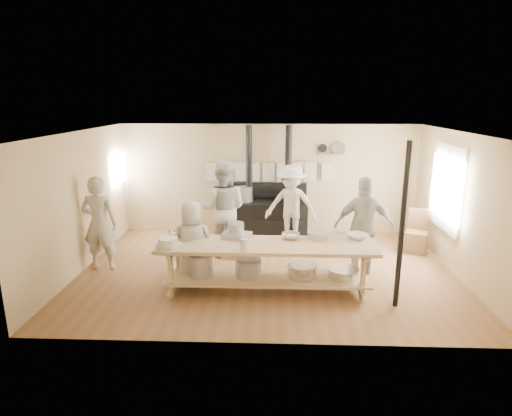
{
  "coord_description": "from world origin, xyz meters",
  "views": [
    {
      "loc": [
        0.09,
        -7.59,
        3.19
      ],
      "look_at": [
        -0.21,
        0.2,
        1.17
      ],
      "focal_mm": 30.0,
      "sensor_mm": 36.0,
      "label": 1
    }
  ],
  "objects_px": {
    "cook_far_left": "(99,223)",
    "cook_center": "(192,243)",
    "roasting_pan": "(237,236)",
    "cook_left": "(223,209)",
    "prep_table": "(266,262)",
    "stove": "(268,215)",
    "chair": "(416,240)",
    "cook_right": "(364,226)",
    "cook_by_window": "(291,206)"
  },
  "relations": [
    {
      "from": "prep_table",
      "to": "chair",
      "type": "bearing_deg",
      "value": 32.99
    },
    {
      "from": "cook_by_window",
      "to": "chair",
      "type": "xyz_separation_m",
      "value": [
        2.65,
        -0.36,
        -0.63
      ]
    },
    {
      "from": "prep_table",
      "to": "cook_right",
      "type": "distance_m",
      "value": 2.03
    },
    {
      "from": "cook_far_left",
      "to": "prep_table",
      "type": "bearing_deg",
      "value": 164.17
    },
    {
      "from": "cook_far_left",
      "to": "chair",
      "type": "height_order",
      "value": "cook_far_left"
    },
    {
      "from": "chair",
      "to": "roasting_pan",
      "type": "height_order",
      "value": "roasting_pan"
    },
    {
      "from": "prep_table",
      "to": "cook_left",
      "type": "distance_m",
      "value": 1.96
    },
    {
      "from": "cook_right",
      "to": "roasting_pan",
      "type": "distance_m",
      "value": 2.37
    },
    {
      "from": "stove",
      "to": "cook_center",
      "type": "distance_m",
      "value": 3.04
    },
    {
      "from": "cook_center",
      "to": "roasting_pan",
      "type": "relative_size",
      "value": 3.23
    },
    {
      "from": "cook_by_window",
      "to": "roasting_pan",
      "type": "distance_m",
      "value": 2.39
    },
    {
      "from": "cook_center",
      "to": "cook_right",
      "type": "bearing_deg",
      "value": -175.15
    },
    {
      "from": "cook_center",
      "to": "chair",
      "type": "height_order",
      "value": "cook_center"
    },
    {
      "from": "cook_right",
      "to": "roasting_pan",
      "type": "xyz_separation_m",
      "value": [
        -2.29,
        -0.63,
        -0.01
      ]
    },
    {
      "from": "cook_far_left",
      "to": "chair",
      "type": "bearing_deg",
      "value": -169.61
    },
    {
      "from": "cook_center",
      "to": "cook_right",
      "type": "distance_m",
      "value": 3.13
    },
    {
      "from": "cook_right",
      "to": "cook_by_window",
      "type": "relative_size",
      "value": 1.02
    },
    {
      "from": "cook_far_left",
      "to": "cook_center",
      "type": "bearing_deg",
      "value": 161.59
    },
    {
      "from": "prep_table",
      "to": "cook_center",
      "type": "height_order",
      "value": "cook_center"
    },
    {
      "from": "chair",
      "to": "cook_left",
      "type": "bearing_deg",
      "value": -152.06
    },
    {
      "from": "prep_table",
      "to": "cook_right",
      "type": "relative_size",
      "value": 1.97
    },
    {
      "from": "prep_table",
      "to": "cook_by_window",
      "type": "xyz_separation_m",
      "value": [
        0.51,
        2.42,
        0.38
      ]
    },
    {
      "from": "cook_by_window",
      "to": "chair",
      "type": "distance_m",
      "value": 2.75
    },
    {
      "from": "chair",
      "to": "roasting_pan",
      "type": "xyz_separation_m",
      "value": [
        -3.67,
        -1.8,
        0.63
      ]
    },
    {
      "from": "cook_center",
      "to": "chair",
      "type": "distance_m",
      "value": 4.81
    },
    {
      "from": "cook_right",
      "to": "cook_by_window",
      "type": "distance_m",
      "value": 1.99
    },
    {
      "from": "stove",
      "to": "roasting_pan",
      "type": "height_order",
      "value": "stove"
    },
    {
      "from": "cook_left",
      "to": "roasting_pan",
      "type": "distance_m",
      "value": 1.49
    },
    {
      "from": "prep_table",
      "to": "roasting_pan",
      "type": "bearing_deg",
      "value": 153.03
    },
    {
      "from": "cook_far_left",
      "to": "cook_left",
      "type": "distance_m",
      "value": 2.39
    },
    {
      "from": "cook_left",
      "to": "chair",
      "type": "relative_size",
      "value": 2.2
    },
    {
      "from": "roasting_pan",
      "to": "cook_by_window",
      "type": "bearing_deg",
      "value": 64.87
    },
    {
      "from": "cook_left",
      "to": "cook_center",
      "type": "distance_m",
      "value": 1.49
    },
    {
      "from": "prep_table",
      "to": "stove",
      "type": "bearing_deg",
      "value": 89.96
    },
    {
      "from": "cook_left",
      "to": "roasting_pan",
      "type": "relative_size",
      "value": 4.31
    },
    {
      "from": "stove",
      "to": "prep_table",
      "type": "xyz_separation_m",
      "value": [
        -0.0,
        -3.02,
        -0.0
      ]
    },
    {
      "from": "cook_center",
      "to": "cook_far_left",
      "type": "bearing_deg",
      "value": -24.81
    },
    {
      "from": "chair",
      "to": "roasting_pan",
      "type": "relative_size",
      "value": 1.96
    },
    {
      "from": "cook_left",
      "to": "cook_far_left",
      "type": "bearing_deg",
      "value": 25.96
    },
    {
      "from": "cook_left",
      "to": "cook_by_window",
      "type": "relative_size",
      "value": 1.11
    },
    {
      "from": "stove",
      "to": "cook_right",
      "type": "distance_m",
      "value": 2.81
    },
    {
      "from": "cook_far_left",
      "to": "roasting_pan",
      "type": "bearing_deg",
      "value": 166.5
    },
    {
      "from": "prep_table",
      "to": "cook_left",
      "type": "xyz_separation_m",
      "value": [
        -0.89,
        1.69,
        0.47
      ]
    },
    {
      "from": "stove",
      "to": "prep_table",
      "type": "relative_size",
      "value": 0.72
    },
    {
      "from": "prep_table",
      "to": "cook_far_left",
      "type": "height_order",
      "value": "cook_far_left"
    },
    {
      "from": "prep_table",
      "to": "cook_by_window",
      "type": "height_order",
      "value": "cook_by_window"
    },
    {
      "from": "chair",
      "to": "cook_far_left",
      "type": "bearing_deg",
      "value": -146.73
    },
    {
      "from": "stove",
      "to": "cook_right",
      "type": "bearing_deg",
      "value": -50.14
    },
    {
      "from": "prep_table",
      "to": "cook_right",
      "type": "bearing_deg",
      "value": 26.33
    },
    {
      "from": "cook_far_left",
      "to": "cook_right",
      "type": "bearing_deg",
      "value": 179.86
    }
  ]
}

